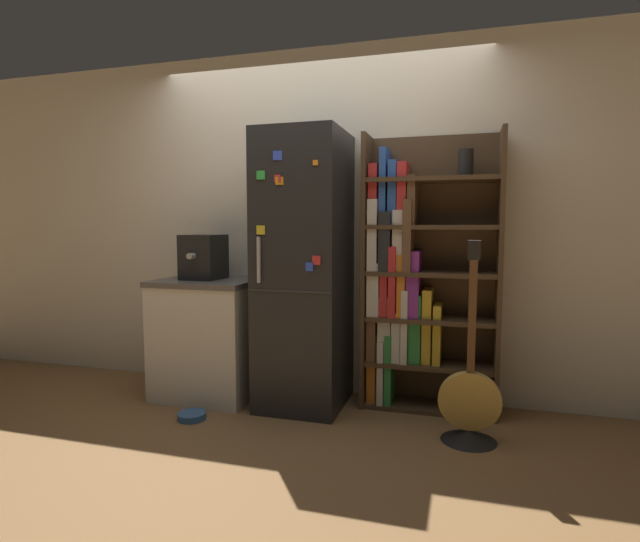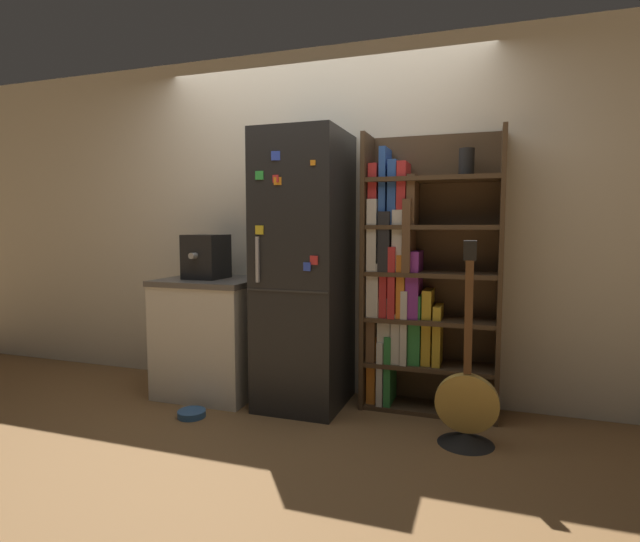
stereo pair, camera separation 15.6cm
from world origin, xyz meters
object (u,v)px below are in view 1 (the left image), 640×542
Objects in this scene: refrigerator at (304,271)px; espresso_machine at (204,257)px; pet_bowl at (192,415)px; guitar at (469,413)px; bookshelf at (412,280)px.

refrigerator is 5.46× the size of espresso_machine.
pet_bowl is (-0.63, -0.49, -0.94)m from refrigerator.
refrigerator is 1.60× the size of guitar.
guitar is at bearing -9.34° from espresso_machine.
refrigerator reaches higher than pet_bowl.
refrigerator is at bearing -166.03° from bookshelf.
bookshelf is at bearing 26.40° from pet_bowl.
espresso_machine is at bearing -179.20° from refrigerator.
bookshelf is 0.97m from guitar.
bookshelf is 1.54m from espresso_machine.
guitar is 6.33× the size of pet_bowl.
refrigerator is 1.23m from pet_bowl.
espresso_machine is at bearing 170.66° from guitar.
bookshelf is 10.04× the size of pet_bowl.
guitar is at bearing 5.38° from pet_bowl.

